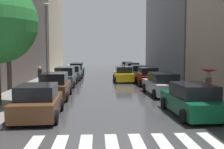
{
  "coord_description": "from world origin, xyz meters",
  "views": [
    {
      "loc": [
        -0.96,
        -6.11,
        3.17
      ],
      "look_at": [
        0.36,
        16.31,
        1.23
      ],
      "focal_mm": 41.64,
      "sensor_mm": 36.0,
      "label": 1
    }
  ],
  "objects": [
    {
      "name": "pedestrian_foreground",
      "position": [
        5.76,
        9.06,
        1.61
      ],
      "size": [
        1.03,
        1.03,
        1.99
      ],
      "rotation": [
        0.0,
        0.0,
        3.45
      ],
      "color": "black",
      "rests_on": "sidewalk_right"
    },
    {
      "name": "parked_car_left_sixth",
      "position": [
        -3.96,
        35.36,
        0.73
      ],
      "size": [
        2.08,
        4.49,
        1.55
      ],
      "rotation": [
        0.0,
        0.0,
        1.6
      ],
      "color": "#B2B7BF",
      "rests_on": "ground"
    },
    {
      "name": "parked_car_right_nearest",
      "position": [
        3.8,
        6.48,
        0.76
      ],
      "size": [
        2.24,
        4.65,
        1.61
      ],
      "rotation": [
        0.0,
        0.0,
        1.6
      ],
      "color": "#0C4C2D",
      "rests_on": "ground"
    },
    {
      "name": "parked_car_left_third",
      "position": [
        -3.9,
        18.28,
        0.83
      ],
      "size": [
        2.0,
        4.73,
        1.79
      ],
      "rotation": [
        0.0,
        0.0,
        1.57
      ],
      "color": "#474C51",
      "rests_on": "ground"
    },
    {
      "name": "ground_plane",
      "position": [
        0.0,
        24.0,
        -0.02
      ],
      "size": [
        28.0,
        72.0,
        0.04
      ],
      "primitive_type": "cube",
      "color": "#3B3B3E"
    },
    {
      "name": "parked_car_left_fifth",
      "position": [
        -3.75,
        29.31,
        0.78
      ],
      "size": [
        2.14,
        4.41,
        1.68
      ],
      "rotation": [
        0.0,
        0.0,
        1.61
      ],
      "color": "#0C4C2D",
      "rests_on": "ground"
    },
    {
      "name": "parked_car_right_fifth",
      "position": [
        3.98,
        30.16,
        0.79
      ],
      "size": [
        2.15,
        4.74,
        1.68
      ],
      "rotation": [
        0.0,
        0.0,
        1.61
      ],
      "color": "#0C4C2D",
      "rests_on": "ground"
    },
    {
      "name": "sidewalk_left",
      "position": [
        -6.5,
        24.0,
        0.07
      ],
      "size": [
        3.0,
        72.0,
        0.15
      ],
      "primitive_type": "cube",
      "color": "gray",
      "rests_on": "ground"
    },
    {
      "name": "lamp_post_left",
      "position": [
        -5.55,
        18.17,
        4.42
      ],
      "size": [
        0.6,
        0.28,
        7.47
      ],
      "color": "#595B60",
      "rests_on": "sidewalk_left"
    },
    {
      "name": "building_left_far",
      "position": [
        -11.0,
        40.91,
        8.09
      ],
      "size": [
        6.0,
        15.84,
        16.18
      ],
      "primitive_type": "cube",
      "color": "#B2A38C",
      "rests_on": "ground"
    },
    {
      "name": "parked_car_right_sixth",
      "position": [
        3.91,
        35.81,
        0.76
      ],
      "size": [
        2.14,
        4.48,
        1.62
      ],
      "rotation": [
        0.0,
        0.0,
        1.54
      ],
      "color": "silver",
      "rests_on": "ground"
    },
    {
      "name": "parked_car_right_third",
      "position": [
        3.92,
        18.53,
        0.8
      ],
      "size": [
        2.02,
        4.26,
        1.71
      ],
      "rotation": [
        0.0,
        0.0,
        1.56
      ],
      "color": "maroon",
      "rests_on": "ground"
    },
    {
      "name": "crosswalk_stripes",
      "position": [
        0.0,
        2.55,
        0.01
      ],
      "size": [
        6.75,
        2.2,
        0.01
      ],
      "color": "silver",
      "rests_on": "ground"
    },
    {
      "name": "pedestrian_far_side",
      "position": [
        -5.83,
        16.33,
        1.11
      ],
      "size": [
        0.36,
        0.36,
        1.81
      ],
      "rotation": [
        0.0,
        0.0,
        0.66
      ],
      "color": "navy",
      "rests_on": "sidewalk_left"
    },
    {
      "name": "taxi_midroad",
      "position": [
        1.91,
        21.67,
        0.76
      ],
      "size": [
        2.11,
        4.47,
        1.81
      ],
      "rotation": [
        0.0,
        0.0,
        1.56
      ],
      "color": "yellow",
      "rests_on": "ground"
    },
    {
      "name": "building_right_mid",
      "position": [
        11.0,
        30.66,
        10.47
      ],
      "size": [
        6.0,
        20.99,
        20.94
      ],
      "primitive_type": "cube",
      "color": "slate",
      "rests_on": "ground"
    },
    {
      "name": "sidewalk_right",
      "position": [
        6.5,
        24.0,
        0.07
      ],
      "size": [
        3.0,
        72.0,
        0.15
      ],
      "primitive_type": "cube",
      "color": "gray",
      "rests_on": "ground"
    },
    {
      "name": "parked_car_right_second",
      "position": [
        3.88,
        12.81,
        0.77
      ],
      "size": [
        2.26,
        4.86,
        1.64
      ],
      "rotation": [
        0.0,
        0.0,
        1.61
      ],
      "color": "#B2B7BF",
      "rests_on": "ground"
    },
    {
      "name": "parked_car_left_nearest",
      "position": [
        -3.8,
        6.44,
        0.76
      ],
      "size": [
        2.3,
        4.15,
        1.62
      ],
      "rotation": [
        0.0,
        0.0,
        1.61
      ],
      "color": "brown",
      "rests_on": "ground"
    },
    {
      "name": "parked_car_left_second",
      "position": [
        -3.83,
        11.77,
        0.82
      ],
      "size": [
        2.07,
        4.29,
        1.77
      ],
      "rotation": [
        0.0,
        0.0,
        1.58
      ],
      "color": "brown",
      "rests_on": "ground"
    },
    {
      "name": "parked_car_right_fourth",
      "position": [
        3.96,
        24.4,
        0.76
      ],
      "size": [
        2.1,
        4.57,
        1.63
      ],
      "rotation": [
        0.0,
        0.0,
        1.54
      ],
      "color": "#B2B7BF",
      "rests_on": "ground"
    },
    {
      "name": "parked_car_left_fourth",
      "position": [
        -3.72,
        23.66,
        0.75
      ],
      "size": [
        2.16,
        4.1,
        1.61
      ],
      "rotation": [
        0.0,
        0.0,
        1.54
      ],
      "color": "#474C51",
      "rests_on": "ground"
    },
    {
      "name": "building_left_mid",
      "position": [
        -11.0,
        24.11,
        6.57
      ],
      "size": [
        6.0,
        16.68,
        13.15
      ],
      "primitive_type": "cube",
      "color": "#564C47",
      "rests_on": "ground"
    }
  ]
}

